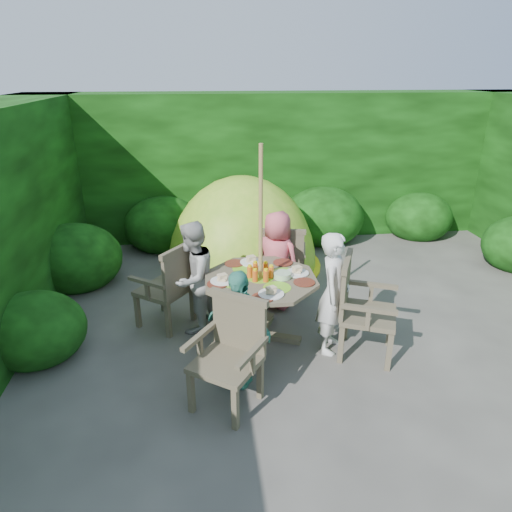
{
  "coord_description": "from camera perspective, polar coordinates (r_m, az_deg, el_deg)",
  "views": [
    {
      "loc": [
        -1.52,
        -4.21,
        2.87
      ],
      "look_at": [
        -0.93,
        0.66,
        0.85
      ],
      "focal_mm": 32.0,
      "sensor_mm": 36.0,
      "label": 1
    }
  ],
  "objects": [
    {
      "name": "garden_chair_right",
      "position": [
        4.93,
        12.91,
        -6.19
      ],
      "size": [
        0.75,
        0.79,
        1.05
      ],
      "rotation": [
        0.0,
        0.0,
        1.17
      ],
      "color": "#443D2C",
      "rests_on": "ground"
    },
    {
      "name": "dome_tent",
      "position": [
        7.21,
        -1.69,
        -1.08
      ],
      "size": [
        2.45,
        2.45,
        2.8
      ],
      "rotation": [
        0.0,
        0.0,
        0.03
      ],
      "color": "#76B322",
      "rests_on": "ground"
    },
    {
      "name": "patio_table",
      "position": [
        5.03,
        0.6,
        -3.96
      ],
      "size": [
        1.7,
        1.7,
        0.91
      ],
      "rotation": [
        0.0,
        0.0,
        -0.39
      ],
      "color": "#443D2C",
      "rests_on": "ground"
    },
    {
      "name": "ground",
      "position": [
        5.32,
        11.05,
        -10.78
      ],
      "size": [
        60.0,
        60.0,
        0.0
      ],
      "primitive_type": "plane",
      "color": "#46443F",
      "rests_on": "ground"
    },
    {
      "name": "parasol_pole",
      "position": [
        4.85,
        0.57,
        0.94
      ],
      "size": [
        0.06,
        0.06,
        2.2
      ],
      "primitive_type": "cylinder",
      "rotation": [
        0.0,
        0.0,
        -0.39
      ],
      "color": "olive",
      "rests_on": "ground"
    },
    {
      "name": "hedge_enclosure",
      "position": [
        5.97,
        8.14,
        6.4
      ],
      "size": [
        9.0,
        9.0,
        2.5
      ],
      "color": "black",
      "rests_on": "ground"
    },
    {
      "name": "child_front",
      "position": [
        4.38,
        -2.21,
        -8.94
      ],
      "size": [
        0.72,
        0.66,
        1.19
      ],
      "primitive_type": "imported",
      "rotation": [
        0.0,
        0.0,
        -0.68
      ],
      "color": "teal",
      "rests_on": "ground"
    },
    {
      "name": "child_back",
      "position": [
        5.74,
        2.63,
        -0.55
      ],
      "size": [
        0.74,
        0.71,
        1.27
      ],
      "primitive_type": "imported",
      "rotation": [
        0.0,
        0.0,
        2.44
      ],
      "color": "#D45764",
      "rests_on": "ground"
    },
    {
      "name": "garden_chair_back",
      "position": [
        6.05,
        3.39,
        -0.56
      ],
      "size": [
        0.68,
        0.63,
        0.97
      ],
      "rotation": [
        0.0,
        0.0,
        2.93
      ],
      "color": "#443D2C",
      "rests_on": "ground"
    },
    {
      "name": "garden_chair_left",
      "position": [
        5.42,
        -10.77,
        -3.59
      ],
      "size": [
        0.78,
        0.79,
        1.0
      ],
      "rotation": [
        0.0,
        0.0,
        -2.2
      ],
      "color": "#443D2C",
      "rests_on": "ground"
    },
    {
      "name": "child_right",
      "position": [
        4.89,
        9.67,
        -4.63
      ],
      "size": [
        0.51,
        0.58,
        1.35
      ],
      "primitive_type": "imported",
      "rotation": [
        0.0,
        0.0,
        1.12
      ],
      "color": "silver",
      "rests_on": "ground"
    },
    {
      "name": "garden_chair_front",
      "position": [
        4.18,
        -3.2,
        -11.81
      ],
      "size": [
        0.78,
        0.76,
        0.98
      ],
      "rotation": [
        0.0,
        0.0,
        -0.61
      ],
      "color": "#443D2C",
      "rests_on": "ground"
    },
    {
      "name": "child_left",
      "position": [
        5.27,
        -7.89,
        -2.67
      ],
      "size": [
        0.74,
        0.8,
        1.32
      ],
      "primitive_type": "imported",
      "rotation": [
        0.0,
        0.0,
        -2.06
      ],
      "color": "#A9A8A3",
      "rests_on": "ground"
    }
  ]
}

